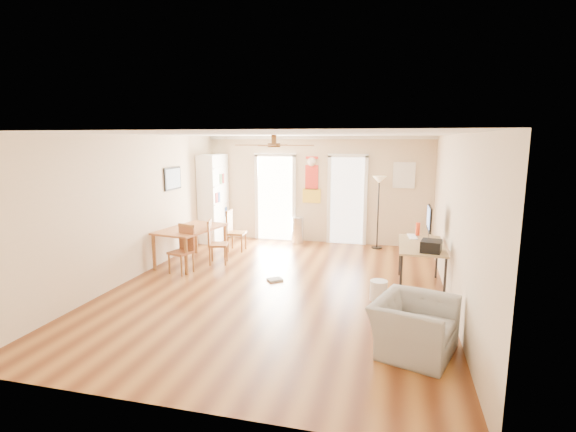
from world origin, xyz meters
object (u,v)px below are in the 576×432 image
(bookshelf, at_px, (214,198))
(armchair, at_px, (414,326))
(dining_chair_right_b, at_px, (218,242))
(wastebasket_a, at_px, (379,290))
(dining_chair_near, at_px, (181,250))
(computer_desk, at_px, (420,267))
(trash_can, at_px, (298,230))
(dining_chair_right_a, at_px, (237,231))
(torchiere_lamp, at_px, (378,213))
(printer, at_px, (431,246))
(dining_table, at_px, (191,245))

(bookshelf, bearing_deg, armchair, -50.43)
(dining_chair_right_b, xyz_separation_m, armchair, (3.75, -2.90, -0.13))
(wastebasket_a, bearing_deg, bookshelf, 142.88)
(dining_chair_near, height_order, computer_desk, dining_chair_near)
(bookshelf, xyz_separation_m, armchair, (4.66, -4.78, -0.76))
(trash_can, bearing_deg, wastebasket_a, -58.23)
(trash_can, relative_size, computer_desk, 0.44)
(wastebasket_a, bearing_deg, dining_chair_right_b, 158.55)
(dining_chair_right_a, distance_m, armchair, 5.46)
(computer_desk, relative_size, wastebasket_a, 4.59)
(dining_chair_right_a, relative_size, computer_desk, 0.64)
(trash_can, xyz_separation_m, armchair, (2.56, -4.98, -0.00))
(dining_chair_right_b, relative_size, torchiere_lamp, 0.53)
(wastebasket_a, relative_size, armchair, 0.32)
(dining_chair_right_a, height_order, wastebasket_a, dining_chair_right_a)
(wastebasket_a, height_order, armchair, armchair)
(trash_can, bearing_deg, printer, -47.63)
(torchiere_lamp, height_order, computer_desk, torchiere_lamp)
(armchair, bearing_deg, bookshelf, 62.71)
(printer, distance_m, armchair, 1.95)
(dining_table, height_order, torchiere_lamp, torchiere_lamp)
(dining_chair_near, relative_size, torchiere_lamp, 0.54)
(dining_chair_right_a, bearing_deg, bookshelf, 44.32)
(printer, bearing_deg, armchair, -88.57)
(dining_table, bearing_deg, wastebasket_a, -17.21)
(bookshelf, relative_size, dining_chair_right_b, 2.40)
(trash_can, bearing_deg, dining_chair_right_b, -119.72)
(dining_chair_right_a, xyz_separation_m, dining_chair_near, (-0.43, -1.83, -0.01))
(bookshelf, bearing_deg, wastebasket_a, -41.82)
(trash_can, height_order, torchiere_lamp, torchiere_lamp)
(dining_table, height_order, dining_chair_right_a, dining_chair_right_a)
(torchiere_lamp, relative_size, printer, 4.85)
(dining_chair_right_a, xyz_separation_m, torchiere_lamp, (3.11, 1.01, 0.38))
(dining_table, distance_m, torchiere_lamp, 4.28)
(torchiere_lamp, height_order, armchair, torchiere_lamp)
(dining_table, height_order, trash_can, dining_table)
(dining_chair_right_a, height_order, torchiere_lamp, torchiere_lamp)
(computer_desk, relative_size, printer, 4.19)
(dining_chair_right_a, distance_m, printer, 4.59)
(dining_table, distance_m, computer_desk, 4.51)
(dining_table, height_order, computer_desk, computer_desk)
(bookshelf, xyz_separation_m, dining_chair_right_a, (0.91, -0.82, -0.61))
(printer, xyz_separation_m, armchair, (-0.30, -1.85, -0.55))
(dining_table, xyz_separation_m, armchair, (4.30, -2.80, -0.05))
(bookshelf, bearing_deg, torchiere_lamp, -2.10)
(dining_table, height_order, armchair, dining_table)
(bookshelf, bearing_deg, dining_table, -84.31)
(dining_chair_right_a, distance_m, torchiere_lamp, 3.29)
(bookshelf, distance_m, dining_chair_right_b, 2.19)
(dining_chair_right_a, bearing_deg, armchair, -140.26)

